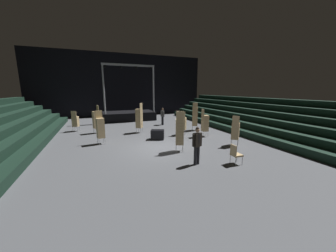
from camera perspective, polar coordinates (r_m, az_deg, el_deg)
The scene contains 17 objects.
ground_plane at distance 11.23m, azimuth -2.44°, elevation -6.90°, with size 22.00×30.00×0.10m, color #515459.
arena_end_wall at distance 25.35m, azimuth -13.79°, elevation 12.13°, with size 22.00×0.30×8.00m, color black.
bleacher_bank_right at distance 16.61m, azimuth 26.18°, elevation 2.82°, with size 4.50×24.00×2.70m.
stage_riser at distance 21.77m, azimuth -12.03°, elevation 3.40°, with size 5.71×3.28×6.02m.
man_with_tie at distance 8.56m, azimuth 8.99°, elevation -5.35°, with size 0.57×0.34×1.78m.
chair_stack_front_left at distance 12.13m, azimuth 20.10°, elevation -1.36°, with size 0.62×0.62×1.88m.
chair_stack_front_right at distance 14.20m, azimuth 4.65°, elevation 0.87°, with size 0.62×0.62×1.79m.
chair_stack_mid_left at distance 14.98m, azimuth -8.89°, elevation 2.45°, with size 0.62×0.62×2.39m.
chair_stack_mid_right at distance 17.18m, azimuth -26.69°, elevation 1.36°, with size 0.56×0.56×1.71m.
chair_stack_mid_centre at distance 15.83m, azimuth 8.34°, elevation 2.92°, with size 0.60×0.60×2.39m.
chair_stack_rear_left at distance 10.27m, azimuth 3.62°, elevation -1.66°, with size 0.58×0.58×2.31m.
chair_stack_rear_right at distance 12.45m, azimuth -20.17°, elevation -0.46°, with size 0.52×0.52×2.14m.
chair_stack_rear_centre at distance 13.89m, azimuth 11.32°, elevation 0.98°, with size 0.50×0.50×2.05m.
chair_stack_aisle_left at distance 15.69m, azimuth -21.35°, elevation 1.89°, with size 0.55×0.55×2.22m.
crew_worker_near_stage at distance 18.21m, azimuth -1.70°, elevation 3.31°, with size 0.27×0.57×1.68m.
equipment_road_case at distance 12.95m, azimuth -3.25°, elevation -2.69°, with size 0.90×0.60×0.67m, color black.
loose_chair_near_man at distance 9.19m, azimuth 20.10°, elevation -7.89°, with size 0.46×0.46×0.95m.
Camera 1 is at (-3.42, -10.11, 3.42)m, focal length 19.73 mm.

